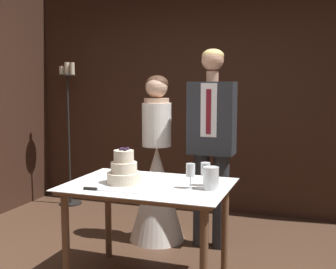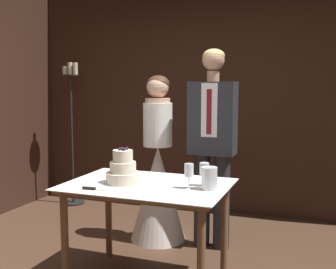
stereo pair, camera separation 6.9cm
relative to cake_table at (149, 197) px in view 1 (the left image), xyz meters
The scene contains 10 objects.
wall_back 2.19m from the cake_table, 92.53° to the left, with size 4.64×0.12×2.83m, color #382116.
cake_table is the anchor object (origin of this frame).
tiered_cake 0.27m from the cake_table, 168.82° to the right, with size 0.26×0.26×0.27m.
cake_knife 0.41m from the cake_table, 129.99° to the right, with size 0.39×0.05×0.02m.
wine_glass_near 0.40m from the cake_table, ahead, with size 0.07×0.07×0.18m.
wine_glass_middle 0.48m from the cake_table, 12.55° to the left, with size 0.07×0.07×0.17m.
hurricane_candle 0.51m from the cake_table, ahead, with size 0.11×0.11×0.16m.
bride 0.92m from the cake_table, 107.07° to the left, with size 0.54×0.54×1.60m.
groom 0.98m from the cake_table, 72.92° to the left, with size 0.42×0.25×1.84m.
candle_stand 2.42m from the cake_table, 136.49° to the left, with size 0.28×0.28×1.79m.
Camera 1 is at (1.25, -2.59, 1.52)m, focal length 45.00 mm.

